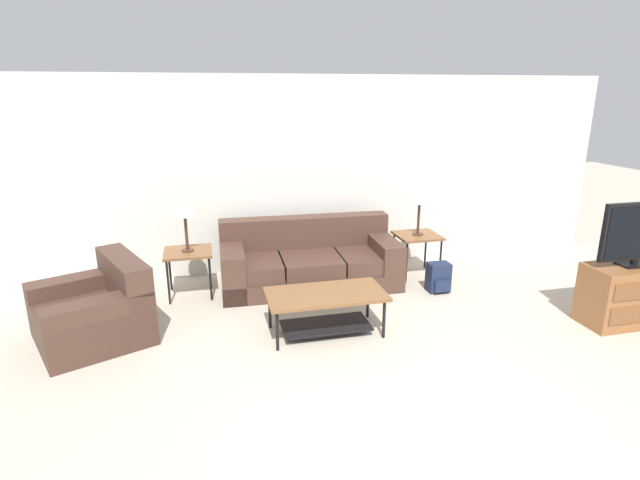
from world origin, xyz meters
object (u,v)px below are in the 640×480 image
(coffee_table, at_px, (326,303))
(table_lamp_right, at_px, (420,196))
(side_table_left, at_px, (188,255))
(side_table_right, at_px, (417,238))
(television, at_px, (640,232))
(armchair, at_px, (96,312))
(table_lamp_left, at_px, (184,209))
(tv_console, at_px, (628,294))
(backpack, at_px, (438,278))
(couch, at_px, (309,263))

(coffee_table, bearing_deg, table_lamp_right, 40.02)
(side_table_left, bearing_deg, coffee_table, -44.91)
(side_table_right, xyz_separation_m, television, (1.57, -1.88, 0.50))
(table_lamp_right, bearing_deg, coffee_table, -139.98)
(table_lamp_right, bearing_deg, armchair, -166.66)
(table_lamp_left, relative_size, tv_console, 0.69)
(side_table_right, xyz_separation_m, backpack, (0.02, -0.61, -0.33))
(coffee_table, distance_m, table_lamp_left, 2.05)
(couch, height_order, side_table_left, couch)
(coffee_table, bearing_deg, side_table_left, 135.09)
(couch, relative_size, table_lamp_right, 3.46)
(couch, height_order, armchair, couch)
(table_lamp_left, xyz_separation_m, table_lamp_right, (2.96, 0.00, 0.00))
(side_table_right, xyz_separation_m, table_lamp_right, (0.00, 0.00, 0.57))
(table_lamp_left, height_order, tv_console, table_lamp_left)
(tv_console, bearing_deg, side_table_right, 129.73)
(side_table_right, bearing_deg, backpack, -87.75)
(side_table_right, height_order, backpack, side_table_right)
(armchair, bearing_deg, couch, 21.18)
(side_table_left, relative_size, table_lamp_left, 0.87)
(television, bearing_deg, tv_console, -90.00)
(television, bearing_deg, coffee_table, 170.41)
(armchair, height_order, table_lamp_right, table_lamp_right)
(side_table_left, xyz_separation_m, table_lamp_left, (0.00, 0.00, 0.57))
(coffee_table, relative_size, table_lamp_right, 1.85)
(backpack, bearing_deg, coffee_table, -155.67)
(table_lamp_left, height_order, television, television)
(side_table_right, bearing_deg, armchair, -166.66)
(coffee_table, xyz_separation_m, side_table_right, (1.61, 1.35, 0.18))
(table_lamp_left, relative_size, table_lamp_right, 1.00)
(couch, height_order, side_table_right, couch)
(coffee_table, bearing_deg, armchair, 169.13)
(tv_console, relative_size, television, 1.05)
(table_lamp_left, distance_m, table_lamp_right, 2.96)
(armchair, distance_m, table_lamp_left, 1.51)
(table_lamp_left, bearing_deg, side_table_left, 0.00)
(tv_console, distance_m, television, 0.68)
(tv_console, xyz_separation_m, backpack, (-1.54, 1.27, -0.15))
(coffee_table, xyz_separation_m, television, (3.17, -0.54, 0.68))
(coffee_table, distance_m, tv_console, 3.22)
(couch, height_order, table_lamp_right, table_lamp_right)
(armchair, distance_m, side_table_right, 3.97)
(coffee_table, bearing_deg, tv_console, -9.60)
(side_table_left, bearing_deg, armchair, -134.57)
(side_table_right, distance_m, television, 2.50)
(backpack, bearing_deg, armchair, -175.52)
(side_table_left, relative_size, backpack, 1.55)
(table_lamp_right, bearing_deg, backpack, -87.75)
(side_table_left, distance_m, television, 4.92)
(coffee_table, xyz_separation_m, backpack, (1.63, 0.74, -0.15))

